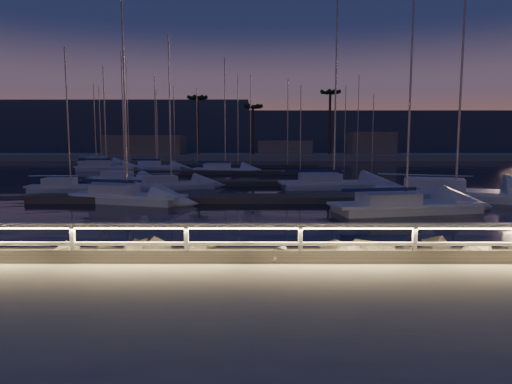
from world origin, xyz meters
TOP-DOWN VIEW (x-y plane):
  - ground at (0.00, 0.00)m, footprint 400.00×400.00m
  - harbor_water at (0.00, 31.22)m, footprint 400.00×440.00m
  - guard_rail at (-0.07, -0.00)m, footprint 44.11×0.12m
  - riprap at (0.25, 1.47)m, footprint 30.04×2.47m
  - floating_docks at (0.00, 32.50)m, footprint 22.00×36.00m
  - far_shore at (-0.12, 74.05)m, footprint 160.00×14.00m
  - palm_left at (-8.00, 72.00)m, footprint 3.00×3.00m
  - palm_center at (2.00, 73.00)m, footprint 3.00×3.00m
  - palm_right at (16.00, 72.00)m, footprint 3.00×3.00m
  - distant_hills at (-22.13, 133.69)m, footprint 230.00×37.50m
  - sailboat_a at (-10.86, 21.11)m, footprint 6.20×2.38m
  - sailboat_b at (-5.18, 15.65)m, footprint 7.45×4.16m
  - sailboat_c at (8.55, 23.35)m, footprint 8.69×3.30m
  - sailboat_d at (10.47, 11.95)m, footprint 8.33×3.97m
  - sailboat_f at (-3.92, 22.98)m, footprint 6.97×4.48m
  - sailboat_h at (15.22, 17.19)m, footprint 10.36×6.17m
  - sailboat_i at (-15.59, 43.25)m, footprint 7.48×2.83m
  - sailboat_j at (-8.83, 27.82)m, footprint 6.78×4.31m
  - sailboat_k at (-0.96, 39.57)m, footprint 7.83×4.02m
  - sailboat_m at (-20.19, 55.00)m, footprint 6.78×2.13m
  - sailboat_n at (-9.97, 45.21)m, footprint 7.04×2.38m

SIDE VIEW (x-z plane):
  - harbor_water at x=0.00m, z-range -1.27..-0.67m
  - floating_docks at x=0.00m, z-range -0.60..-0.20m
  - riprap at x=0.25m, z-range -0.85..0.43m
  - sailboat_a at x=-10.86m, z-range -5.39..4.98m
  - sailboat_j at x=-8.83m, z-range -5.83..5.43m
  - sailboat_f at x=-3.92m, z-range -5.99..5.60m
  - sailboat_d at x=10.47m, z-range -6.98..6.60m
  - sailboat_n at x=-9.97m, z-range -6.11..5.73m
  - sailboat_k at x=-0.96m, z-range -6.59..6.21m
  - sailboat_b at x=-5.18m, z-range -6.31..5.94m
  - sailboat_m at x=-20.19m, z-range -5.95..5.60m
  - sailboat_c at x=8.55m, z-range -7.36..7.05m
  - sailboat_i at x=-15.59m, z-range -6.41..6.11m
  - sailboat_h at x=15.22m, z-range -8.62..8.36m
  - ground at x=0.00m, z-range 0.00..0.00m
  - far_shore at x=-0.12m, z-range -2.31..2.89m
  - guard_rail at x=-0.07m, z-range 0.24..1.30m
  - distant_hills at x=-22.13m, z-range -4.26..13.74m
  - palm_center at x=2.00m, z-range 3.93..13.63m
  - palm_left at x=-8.00m, z-range 4.54..15.74m
  - palm_right at x=16.00m, z-range 4.93..17.13m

